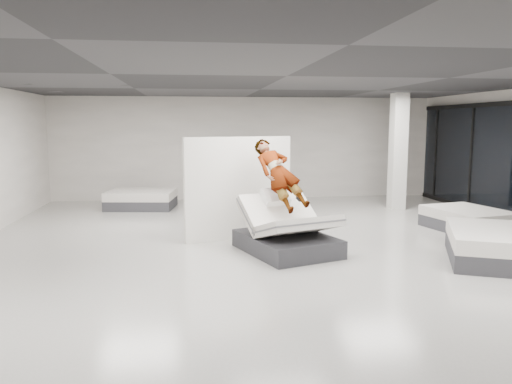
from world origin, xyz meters
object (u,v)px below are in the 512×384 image
Objects in this scene: remote at (299,199)px; flat_bed_right_near at (497,246)px; person at (279,187)px; flat_bed_left_far at (141,199)px; hero_bed at (287,233)px; flat_bed_right_far at (468,220)px; column at (398,152)px; divider_panel at (239,188)px.

remote reaches higher than flat_bed_right_near.
remote is (0.32, -0.26, -0.21)m from person.
flat_bed_left_far is at bearing 136.24° from flat_bed_right_near.
hero_bed reaches higher than flat_bed_right_far.
hero_bed is 0.66m from remote.
person is 5.73m from column.
person is 5.97m from flat_bed_left_far.
divider_panel is 0.73× the size of column.
remote is at bearing -57.85° from person.
person is at bearing 109.51° from hero_bed.
flat_bed_right_far is at bearing 70.07° from flat_bed_right_near.
remote is 0.06× the size of divider_panel.
column reaches higher than flat_bed_left_far.
hero_bed is 0.89× the size of flat_bed_right_near.
divider_panel is (-0.68, 0.95, -0.14)m from person.
divider_panel reaches higher than flat_bed_right_far.
hero_bed is 3.66m from flat_bed_right_near.
flat_bed_right_near reaches higher than flat_bed_right_far.
remote is 0.07× the size of flat_bed_left_far.
flat_bed_right_near is (4.28, -2.32, -0.78)m from divider_panel.
hero_bed reaches higher than flat_bed_left_far.
remote is at bearing -57.26° from flat_bed_left_far.
person is 0.54× the size of column.
column is (3.94, 4.34, 1.23)m from hero_bed.
hero_bed reaches higher than remote.
column is at bearing 47.74° from hero_bed.
hero_bed is 6.20m from flat_bed_left_far.
flat_bed_right_near is 1.25× the size of flat_bed_left_far.
flat_bed_right_far is 0.81× the size of flat_bed_right_near.
flat_bed_right_far is at bearing 17.53° from hero_bed.
person is at bearing -166.36° from flat_bed_right_far.
column is at bearing 98.55° from flat_bed_right_far.
remote is 5.72m from column.
flat_bed_right_far is 0.63× the size of column.
divider_panel is 4.92m from flat_bed_right_near.
divider_panel is (-1.00, 1.21, 0.07)m from remote.
flat_bed_right_near is at bearing -45.52° from divider_panel.
column reaches higher than flat_bed_right_near.
flat_bed_left_far is (-3.07, 5.03, -0.95)m from person.
remote reaches higher than flat_bed_right_far.
divider_panel is at bearing 121.98° from hero_bed.
divider_panel is (-0.78, 1.25, 0.69)m from hero_bed.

